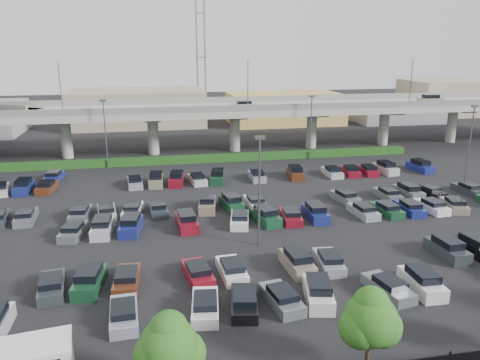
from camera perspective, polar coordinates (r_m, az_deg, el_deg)
The scene contains 8 objects.
ground at distance 51.29m, azimuth 0.25°, elevation -4.32°, with size 280.00×280.00×0.00m, color black.
overpass at distance 80.39m, azimuth -4.31°, elevation 8.25°, with size 150.00×13.00×15.80m.
hedge at distance 74.79m, azimuth -3.45°, elevation 2.67°, with size 66.00×1.60×1.10m, color #123E14.
tree_row at distance 27.07m, azimuth 13.19°, elevation -16.50°, with size 65.07×3.66×5.94m.
parked_cars at distance 47.79m, azimuth 0.19°, elevation -5.09°, with size 63.12×41.64×1.67m.
light_poles at distance 50.78m, azimuth -4.75°, elevation 2.77°, with size 66.90×48.38×10.30m.
distant_buildings at distance 112.00m, azimuth 0.37°, elevation 8.86°, with size 138.00×24.00×9.00m.
comm_tower at distance 121.90m, azimuth -4.78°, elevation 14.99°, with size 2.40×2.40×30.00m.
Camera 1 is at (-9.29, -47.15, 17.92)m, focal length 35.00 mm.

